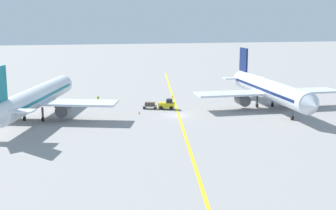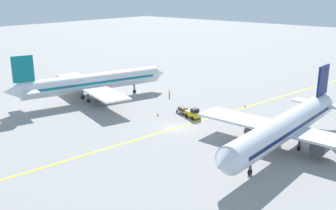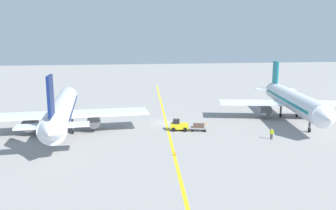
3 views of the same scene
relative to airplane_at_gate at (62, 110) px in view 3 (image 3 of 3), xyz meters
name	(u,v)px [view 3 (image 3 of 3)]	position (x,y,z in m)	size (l,w,h in m)	color
ground_plane	(166,123)	(18.08, 2.72, -3.71)	(400.00, 400.00, 0.00)	gray
apron_yellow_centreline	(166,123)	(18.08, 2.72, -3.71)	(0.40, 120.00, 0.01)	yellow
airplane_at_gate	(62,110)	(0.00, 0.00, 0.00)	(28.06, 35.44, 10.60)	silver
airplane_adjacent_stand	(292,100)	(42.68, 0.77, 0.00)	(28.35, 34.93, 10.60)	silver
baggage_tug_white	(179,125)	(19.04, -3.29, -2.81)	(3.31, 2.44, 2.11)	gold
baggage_cart_trailing	(199,127)	(22.20, -4.24, -2.95)	(2.89, 2.09, 1.24)	gray
ground_crew_worker	(272,133)	(31.64, -11.34, -2.80)	(0.48, 0.39, 1.68)	#23232D
traffic_cone_near_nose	(206,123)	(24.83, -0.13, -3.43)	(0.32, 0.32, 0.55)	orange
traffic_cone_mid_apron	(175,153)	(15.42, -15.58, -3.43)	(0.32, 0.32, 0.55)	orange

